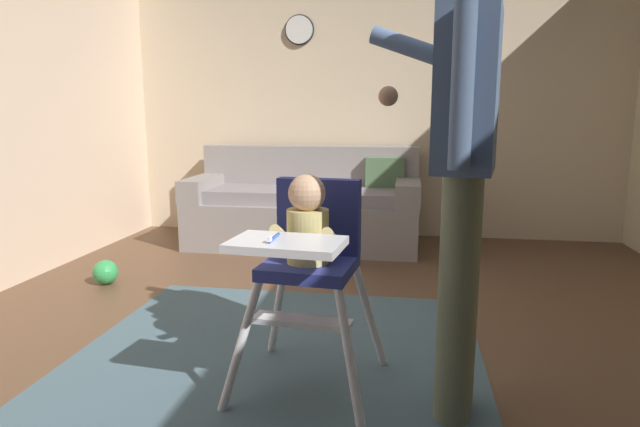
% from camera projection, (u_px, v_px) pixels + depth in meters
% --- Properties ---
extents(ground, '(6.15, 7.18, 0.10)m').
position_uv_depth(ground, '(329.00, 371.00, 2.57)').
color(ground, brown).
extents(wall_far, '(5.35, 0.06, 2.69)m').
position_uv_depth(wall_far, '(373.00, 93.00, 5.05)').
color(wall_far, beige).
rests_on(wall_far, ground).
extents(area_rug, '(1.95, 2.62, 0.01)m').
position_uv_depth(area_rug, '(256.00, 394.00, 2.25)').
color(area_rug, '#48616C').
rests_on(area_rug, ground).
extents(couch, '(2.00, 0.86, 0.86)m').
position_uv_depth(couch, '(306.00, 207.00, 4.82)').
color(couch, gray).
rests_on(couch, ground).
extents(high_chair, '(0.66, 0.77, 0.92)m').
position_uv_depth(high_chair, '(309.00, 244.00, 2.21)').
color(high_chair, white).
rests_on(high_chair, ground).
extents(adult_standing, '(0.51, 0.56, 1.71)m').
position_uv_depth(adult_standing, '(463.00, 165.00, 1.96)').
color(adult_standing, '#616850').
rests_on(adult_standing, ground).
extents(toy_ball, '(0.17, 0.17, 0.17)m').
position_uv_depth(toy_ball, '(105.00, 272.00, 3.71)').
color(toy_ball, green).
rests_on(toy_ball, ground).
extents(wall_clock, '(0.28, 0.04, 0.28)m').
position_uv_depth(wall_clock, '(299.00, 30.00, 5.02)').
color(wall_clock, white).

